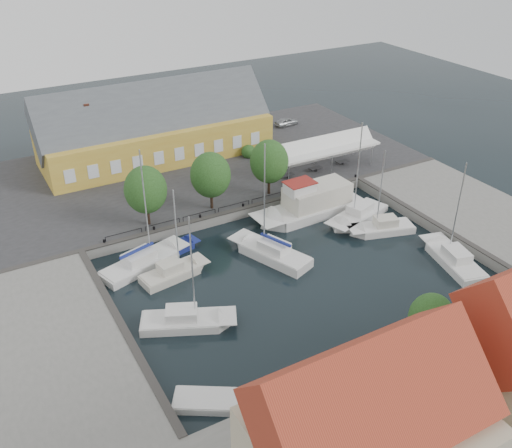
{
  "coord_description": "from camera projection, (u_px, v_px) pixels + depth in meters",
  "views": [
    {
      "loc": [
        -23.99,
        -36.77,
        29.58
      ],
      "look_at": [
        0.0,
        6.0,
        1.5
      ],
      "focal_mm": 40.0,
      "sensor_mm": 36.0,
      "label": 1
    }
  ],
  "objects": [
    {
      "name": "ground",
      "position": [
        288.0,
        266.0,
        52.71
      ],
      "size": [
        140.0,
        140.0,
        0.0
      ],
      "primitive_type": "plane",
      "color": "black",
      "rests_on": "ground"
    },
    {
      "name": "north_quay",
      "position": [
        188.0,
        171.0,
        69.87
      ],
      "size": [
        56.0,
        26.0,
        1.0
      ],
      "primitive_type": "cube",
      "color": "#2D2D30",
      "rests_on": "ground"
    },
    {
      "name": "west_quay",
      "position": [
        47.0,
        356.0,
        41.61
      ],
      "size": [
        12.0,
        24.0,
        1.0
      ],
      "primitive_type": "cube",
      "color": "slate",
      "rests_on": "ground"
    },
    {
      "name": "east_quay",
      "position": [
        474.0,
        214.0,
        60.29
      ],
      "size": [
        12.0,
        24.0,
        1.0
      ],
      "primitive_type": "cube",
      "color": "slate",
      "rests_on": "ground"
    },
    {
      "name": "south_bank",
      "position": [
        461.0,
        419.0,
        36.57
      ],
      "size": [
        56.0,
        14.0,
        1.0
      ],
      "primitive_type": "cube",
      "color": "slate",
      "rests_on": "ground"
    },
    {
      "name": "quay_edge_fittings",
      "position": [
        262.0,
        233.0,
        55.79
      ],
      "size": [
        56.0,
        24.72,
        0.4
      ],
      "color": "#383533",
      "rests_on": "north_quay"
    },
    {
      "name": "warehouse",
      "position": [
        150.0,
        131.0,
        70.87
      ],
      "size": [
        28.56,
        14.0,
        9.55
      ],
      "color": "gold",
      "rests_on": "north_quay"
    },
    {
      "name": "tent_canopy",
      "position": [
        324.0,
        149.0,
        67.8
      ],
      "size": [
        14.0,
        4.0,
        2.83
      ],
      "color": "white",
      "rests_on": "north_quay"
    },
    {
      "name": "quay_trees",
      "position": [
        211.0,
        175.0,
        58.52
      ],
      "size": [
        18.2,
        4.2,
        6.3
      ],
      "color": "black",
      "rests_on": "north_quay"
    },
    {
      "name": "car_silver",
      "position": [
        286.0,
        122.0,
        82.08
      ],
      "size": [
        3.65,
        1.71,
        1.21
      ],
      "primitive_type": "imported",
      "rotation": [
        0.0,
        0.0,
        1.65
      ],
      "color": "#9A9EA1",
      "rests_on": "north_quay"
    },
    {
      "name": "car_red",
      "position": [
        148.0,
        193.0,
        62.29
      ],
      "size": [
        2.4,
        3.79,
        1.18
      ],
      "primitive_type": "imported",
      "rotation": [
        0.0,
        0.0,
        0.35
      ],
      "color": "#521218",
      "rests_on": "north_quay"
    },
    {
      "name": "center_sailboat",
      "position": [
        271.0,
        254.0,
        53.8
      ],
      "size": [
        5.41,
        8.84,
        11.89
      ],
      "color": "silver",
      "rests_on": "ground"
    },
    {
      "name": "trawler",
      "position": [
        312.0,
        205.0,
        60.98
      ],
      "size": [
        13.02,
        4.21,
        5.0
      ],
      "color": "silver",
      "rests_on": "ground"
    },
    {
      "name": "east_boat_a",
      "position": [
        358.0,
        217.0,
        60.36
      ],
      "size": [
        8.46,
        5.02,
        11.52
      ],
      "color": "silver",
      "rests_on": "ground"
    },
    {
      "name": "east_boat_b",
      "position": [
        382.0,
        230.0,
        58.01
      ],
      "size": [
        7.14,
        4.08,
        9.6
      ],
      "color": "silver",
      "rests_on": "ground"
    },
    {
      "name": "east_boat_c",
      "position": [
        453.0,
        261.0,
        53.02
      ],
      "size": [
        4.36,
        8.4,
        10.43
      ],
      "color": "silver",
      "rests_on": "ground"
    },
    {
      "name": "west_boat_a",
      "position": [
        143.0,
        264.0,
        52.59
      ],
      "size": [
        9.25,
        5.12,
        11.88
      ],
      "color": "silver",
      "rests_on": "ground"
    },
    {
      "name": "west_boat_b",
      "position": [
        173.0,
        274.0,
        51.14
      ],
      "size": [
        6.67,
        3.17,
        9.08
      ],
      "color": "beige",
      "rests_on": "ground"
    },
    {
      "name": "west_boat_c",
      "position": [
        186.0,
        323.0,
        45.29
      ],
      "size": [
        7.89,
        5.41,
        10.46
      ],
      "color": "silver",
      "rests_on": "ground"
    },
    {
      "name": "launch_sw",
      "position": [
        212.0,
        403.0,
        38.31
      ],
      "size": [
        5.73,
        4.63,
        0.98
      ],
      "color": "silver",
      "rests_on": "ground"
    },
    {
      "name": "launch_nw",
      "position": [
        176.0,
        250.0,
        55.04
      ],
      "size": [
        4.85,
        2.83,
        0.88
      ],
      "color": "navy",
      "rests_on": "ground"
    }
  ]
}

